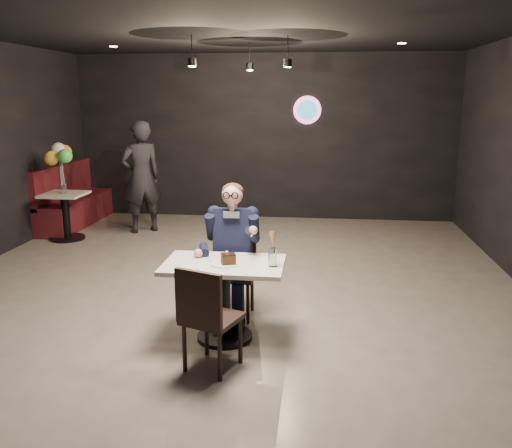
# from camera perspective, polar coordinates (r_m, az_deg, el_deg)

# --- Properties ---
(floor) EXTENTS (9.00, 9.00, 0.00)m
(floor) POSITION_cam_1_polar(r_m,az_deg,el_deg) (6.06, -3.80, -8.39)
(floor) COLOR gray
(floor) RESTS_ON ground
(wall_sign) EXTENTS (0.50, 0.06, 0.50)m
(wall_sign) POSITION_cam_1_polar(r_m,az_deg,el_deg) (10.01, 5.42, 11.86)
(wall_sign) COLOR pink
(wall_sign) RESTS_ON floor
(pendant_lights) EXTENTS (1.40, 1.20, 0.36)m
(pendant_lights) POSITION_cam_1_polar(r_m,az_deg,el_deg) (7.64, -1.27, 18.11)
(pendant_lights) COLOR black
(pendant_lights) RESTS_ON floor
(main_table) EXTENTS (1.10, 0.70, 0.75)m
(main_table) POSITION_cam_1_polar(r_m,az_deg,el_deg) (5.10, -3.36, -8.11)
(main_table) COLOR silver
(main_table) RESTS_ON floor
(chair_far) EXTENTS (0.42, 0.46, 0.92)m
(chair_far) POSITION_cam_1_polar(r_m,az_deg,el_deg) (5.58, -2.38, -5.26)
(chair_far) COLOR black
(chair_far) RESTS_ON floor
(chair_near) EXTENTS (0.55, 0.58, 0.92)m
(chair_near) POSITION_cam_1_polar(r_m,az_deg,el_deg) (4.56, -4.62, -9.66)
(chair_near) COLOR black
(chair_near) RESTS_ON floor
(seated_man) EXTENTS (0.60, 0.80, 1.44)m
(seated_man) POSITION_cam_1_polar(r_m,az_deg,el_deg) (5.51, -2.40, -2.69)
(seated_man) COLOR black
(seated_man) RESTS_ON floor
(dessert_plate) EXTENTS (0.24, 0.24, 0.01)m
(dessert_plate) POSITION_cam_1_polar(r_m,az_deg,el_deg) (4.92, -3.33, -4.23)
(dessert_plate) COLOR white
(dessert_plate) RESTS_ON main_table
(cake_slice) EXTENTS (0.15, 0.14, 0.09)m
(cake_slice) POSITION_cam_1_polar(r_m,az_deg,el_deg) (4.89, -2.92, -3.71)
(cake_slice) COLOR black
(cake_slice) RESTS_ON dessert_plate
(mint_leaf) EXTENTS (0.06, 0.04, 0.01)m
(mint_leaf) POSITION_cam_1_polar(r_m,az_deg,el_deg) (4.87, -2.81, -3.36)
(mint_leaf) COLOR green
(mint_leaf) RESTS_ON cake_slice
(sundae_glass) EXTENTS (0.08, 0.08, 0.17)m
(sundae_glass) POSITION_cam_1_polar(r_m,az_deg,el_deg) (4.85, 1.74, -3.50)
(sundae_glass) COLOR silver
(sundae_glass) RESTS_ON main_table
(wafer_cone) EXTENTS (0.08, 0.08, 0.14)m
(wafer_cone) POSITION_cam_1_polar(r_m,az_deg,el_deg) (4.82, 1.79, -1.57)
(wafer_cone) COLOR #B5774A
(wafer_cone) RESTS_ON sundae_glass
(booth_bench) EXTENTS (0.54, 2.16, 1.08)m
(booth_bench) POSITION_cam_1_polar(r_m,az_deg,el_deg) (10.13, -18.53, 2.93)
(booth_bench) COLOR #4F1120
(booth_bench) RESTS_ON floor
(side_table) EXTENTS (0.63, 0.63, 0.79)m
(side_table) POSITION_cam_1_polar(r_m,az_deg,el_deg) (9.14, -19.39, 0.90)
(side_table) COLOR silver
(side_table) RESTS_ON floor
(balloon_vase) EXTENTS (0.10, 0.10, 0.14)m
(balloon_vase) POSITION_cam_1_polar(r_m,az_deg,el_deg) (9.07, -19.59, 3.53)
(balloon_vase) COLOR silver
(balloon_vase) RESTS_ON side_table
(balloon_bunch) EXTENTS (0.41, 0.41, 0.67)m
(balloon_bunch) POSITION_cam_1_polar(r_m,az_deg,el_deg) (9.01, -19.80, 6.12)
(balloon_bunch) COLOR yellow
(balloon_bunch) RESTS_ON balloon_vase
(passerby) EXTENTS (0.81, 0.76, 1.86)m
(passerby) POSITION_cam_1_polar(r_m,az_deg,el_deg) (9.23, -12.00, 4.84)
(passerby) COLOR black
(passerby) RESTS_ON floor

